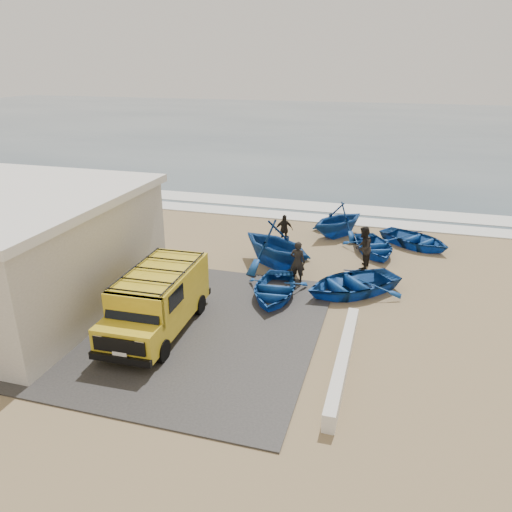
# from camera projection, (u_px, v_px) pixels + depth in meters

# --- Properties ---
(ground) EXTENTS (160.00, 160.00, 0.00)m
(ground) POSITION_uv_depth(u_px,v_px,m) (221.00, 304.00, 19.17)
(ground) COLOR #917954
(slab) EXTENTS (12.00, 10.00, 0.05)m
(slab) POSITION_uv_depth(u_px,v_px,m) (150.00, 321.00, 17.89)
(slab) COLOR #383633
(slab) RESTS_ON ground
(ocean) EXTENTS (180.00, 88.00, 0.01)m
(ocean) POSITION_uv_depth(u_px,v_px,m) (359.00, 127.00, 69.19)
(ocean) COLOR #385166
(ocean) RESTS_ON ground
(surf_line) EXTENTS (180.00, 1.60, 0.06)m
(surf_line) POSITION_uv_depth(u_px,v_px,m) (290.00, 216.00, 29.87)
(surf_line) COLOR white
(surf_line) RESTS_ON ground
(surf_wash) EXTENTS (180.00, 2.20, 0.04)m
(surf_wash) POSITION_uv_depth(u_px,v_px,m) (298.00, 205.00, 32.11)
(surf_wash) COLOR white
(surf_wash) RESTS_ON ground
(building) EXTENTS (8.40, 9.40, 4.30)m
(building) POSITION_uv_depth(u_px,v_px,m) (12.00, 250.00, 18.53)
(building) COLOR silver
(building) RESTS_ON ground
(parapet) EXTENTS (0.35, 6.00, 0.55)m
(parapet) POSITION_uv_depth(u_px,v_px,m) (343.00, 360.00, 15.09)
(parapet) COLOR silver
(parapet) RESTS_ON ground
(van) EXTENTS (2.19, 5.17, 2.20)m
(van) POSITION_uv_depth(u_px,v_px,m) (158.00, 299.00, 16.95)
(van) COLOR yellow
(van) RESTS_ON ground
(boat_near_left) EXTENTS (2.78, 3.68, 0.72)m
(boat_near_left) POSITION_uv_depth(u_px,v_px,m) (274.00, 289.00, 19.57)
(boat_near_left) COLOR #13489C
(boat_near_left) RESTS_ON ground
(boat_near_right) EXTENTS (4.99, 4.86, 0.84)m
(boat_near_right) POSITION_uv_depth(u_px,v_px,m) (351.00, 283.00, 19.95)
(boat_near_right) COLOR #13489C
(boat_near_right) RESTS_ON ground
(boat_mid_left) EXTENTS (5.28, 5.13, 2.12)m
(boat_mid_left) POSITION_uv_depth(u_px,v_px,m) (276.00, 244.00, 22.34)
(boat_mid_left) COLOR #13489C
(boat_mid_left) RESTS_ON ground
(boat_mid_right) EXTENTS (3.58, 4.13, 0.72)m
(boat_mid_right) POSITION_uv_depth(u_px,v_px,m) (374.00, 246.00, 24.06)
(boat_mid_right) COLOR #13489C
(boat_mid_right) RESTS_ON ground
(boat_far_left) EXTENTS (4.42, 4.54, 1.82)m
(boat_far_left) POSITION_uv_depth(u_px,v_px,m) (338.00, 220.00, 26.26)
(boat_far_left) COLOR #13489C
(boat_far_left) RESTS_ON ground
(boat_far_right) EXTENTS (4.51, 4.23, 0.76)m
(boat_far_right) POSITION_uv_depth(u_px,v_px,m) (415.00, 239.00, 24.94)
(boat_far_right) COLOR #13489C
(boat_far_right) RESTS_ON ground
(fisherman_front) EXTENTS (0.71, 0.52, 1.79)m
(fisherman_front) POSITION_uv_depth(u_px,v_px,m) (298.00, 262.00, 20.81)
(fisherman_front) COLOR black
(fisherman_front) RESTS_ON ground
(fisherman_middle) EXTENTS (0.89, 1.06, 1.94)m
(fisherman_middle) POSITION_uv_depth(u_px,v_px,m) (363.00, 248.00, 22.15)
(fisherman_middle) COLOR black
(fisherman_middle) RESTS_ON ground
(fisherman_back) EXTENTS (0.99, 0.73, 1.56)m
(fisherman_back) POSITION_uv_depth(u_px,v_px,m) (284.00, 230.00, 25.09)
(fisherman_back) COLOR black
(fisherman_back) RESTS_ON ground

